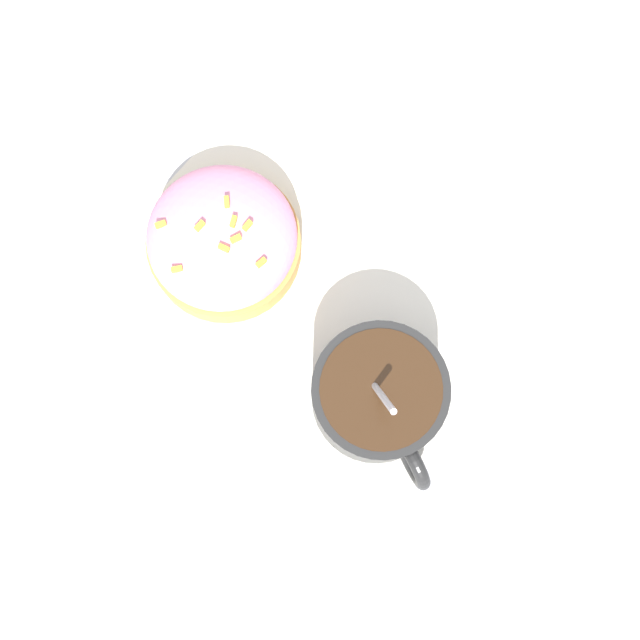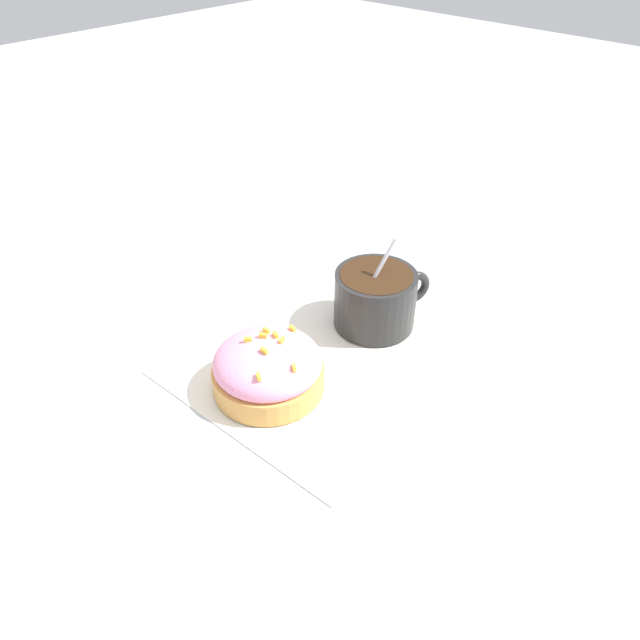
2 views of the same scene
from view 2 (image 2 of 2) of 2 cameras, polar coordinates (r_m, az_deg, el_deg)
name	(u,v)px [view 2 (image 2 of 2)]	position (r m, az deg, el deg)	size (l,w,h in m)	color
ground_plane	(324,359)	(0.62, 0.38, -3.55)	(3.00, 3.00, 0.00)	#B2B2B7
paper_napkin	(324,357)	(0.62, 0.39, -3.45)	(0.27, 0.25, 0.00)	white
coffee_cup	(376,297)	(0.64, 5.14, 2.15)	(0.11, 0.08, 0.10)	black
frosted_pastry	(268,368)	(0.57, -4.77, -4.38)	(0.10, 0.10, 0.06)	#D19347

